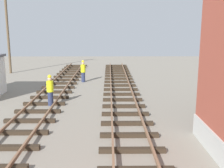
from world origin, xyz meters
TOP-DOWN VIEW (x-y plane):
  - utility_pole_far at (-9.73, 23.37)m, footprint 1.80×0.24m
  - track_worker_foreground at (-1.85, 18.62)m, footprint 0.40×0.40m
  - track_worker_distant at (-3.13, 11.43)m, footprint 0.40×0.40m

SIDE VIEW (x-z plane):
  - track_worker_foreground at x=-1.85m, z-range -0.01..1.86m
  - track_worker_distant at x=-3.13m, z-range -0.01..1.86m
  - utility_pole_far at x=-9.73m, z-range 0.20..9.40m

